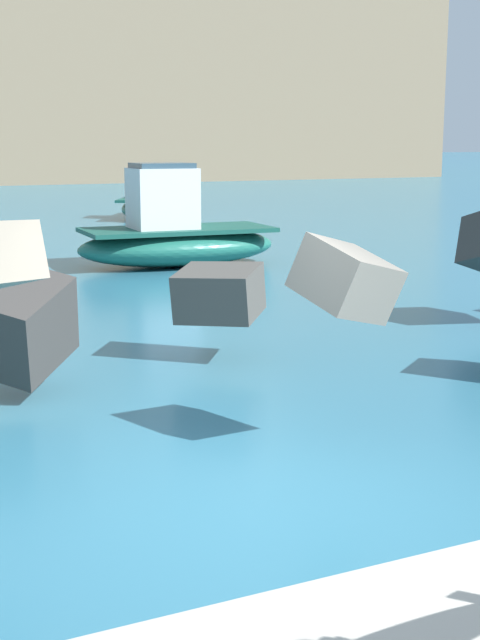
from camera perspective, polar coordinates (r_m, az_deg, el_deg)
ground_plane at (r=7.42m, az=0.48°, el=-11.48°), size 400.00×400.00×0.00m
boat_near_right at (r=34.54m, az=-6.08°, el=7.54°), size 3.70×4.77×2.01m
boat_mid_left at (r=21.01m, az=-4.23°, el=5.45°), size 4.88×2.40×2.41m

